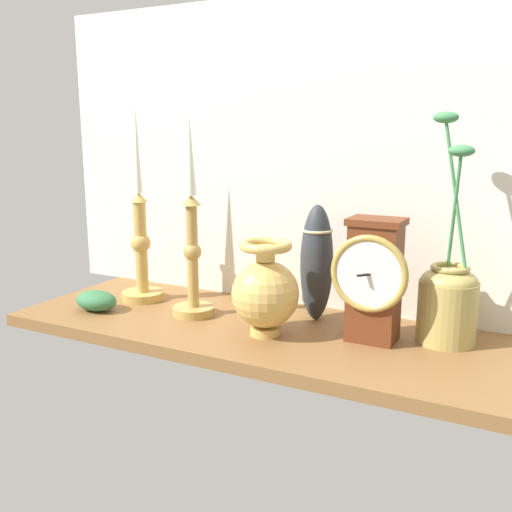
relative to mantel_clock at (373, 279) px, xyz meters
The scene contains 9 objects.
ground_plane 25.70cm from the mantel_clock, behind, with size 100.00×36.00×2.40cm, color brown.
back_wall 34.50cm from the mantel_clock, 143.26° to the left, with size 120.00×2.00×65.00cm, color silver.
mantel_clock is the anchor object (origin of this frame).
candlestick_tall_left 53.82cm from the mantel_clock, behind, with size 9.46×9.46×43.49cm.
candlestick_tall_center 37.35cm from the mantel_clock, behind, with size 8.73×8.73×40.82cm.
brass_vase_bulbous 19.79cm from the mantel_clock, 162.45° to the right, with size 12.62×12.62×17.95cm.
brass_vase_jar 13.81cm from the mantel_clock, 25.41° to the left, with size 10.51×10.51×40.81cm.
tall_ceramic_vase 15.45cm from the mantel_clock, 152.52° to the left, with size 6.56×6.56×23.43cm.
ivy_sprig 58.82cm from the mantel_clock, behind, with size 9.58×6.70×4.27cm.
Camera 1 is at (50.15, -97.24, 37.86)cm, focal length 41.03 mm.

